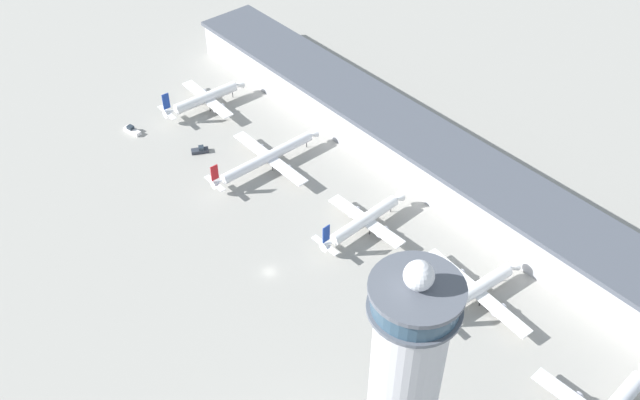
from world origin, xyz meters
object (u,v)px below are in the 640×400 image
at_px(airplane_gate_alpha, 205,98).
at_px(service_truck_catering, 200,150).
at_px(control_tower, 404,385).
at_px(airplane_gate_charlie, 364,220).
at_px(service_truck_fuel, 132,130).
at_px(airplane_gate_bravo, 267,158).
at_px(airplane_gate_delta, 474,291).

xyz_separation_m(airplane_gate_alpha, service_truck_catering, (22.45, -17.65, -3.79)).
height_order(control_tower, service_truck_catering, control_tower).
bearing_deg(airplane_gate_charlie, service_truck_fuel, -162.61).
xyz_separation_m(airplane_gate_bravo, airplane_gate_charlie, (45.82, 3.86, -0.16)).
bearing_deg(service_truck_fuel, airplane_gate_charlie, 17.39).
xyz_separation_m(airplane_gate_bravo, service_truck_catering, (-23.08, -13.39, -3.53)).
distance_m(airplane_gate_bravo, service_truck_catering, 26.91).
xyz_separation_m(airplane_gate_charlie, service_truck_fuel, (-95.94, -30.05, -3.28)).
bearing_deg(airplane_gate_charlie, airplane_gate_alpha, 179.75).
distance_m(airplane_gate_alpha, airplane_gate_charlie, 91.35).
relative_size(airplane_gate_charlie, airplane_gate_delta, 0.90).
bearing_deg(airplane_gate_bravo, airplane_gate_charlie, 4.82).
bearing_deg(control_tower, airplane_gate_delta, 111.64).
distance_m(airplane_gate_charlie, service_truck_catering, 71.11).
xyz_separation_m(control_tower, airplane_gate_bravo, (-109.34, 46.07, -28.83)).
bearing_deg(airplane_gate_bravo, service_truck_catering, -149.87).
bearing_deg(service_truck_catering, airplane_gate_charlie, 14.06).
bearing_deg(airplane_gate_bravo, control_tower, -22.85).
height_order(airplane_gate_delta, service_truck_fuel, airplane_gate_delta).
relative_size(airplane_gate_charlie, service_truck_fuel, 4.56).
height_order(airplane_gate_charlie, service_truck_catering, airplane_gate_charlie).
distance_m(airplane_gate_delta, service_truck_fuel, 142.22).
distance_m(control_tower, airplane_gate_delta, 65.03).
xyz_separation_m(airplane_gate_delta, service_truck_catering, (-111.01, -21.28, -3.07)).
bearing_deg(service_truck_fuel, airplane_gate_alpha, 81.43).
height_order(control_tower, airplane_gate_bravo, control_tower).
relative_size(airplane_gate_alpha, airplane_gate_delta, 0.90).
height_order(airplane_gate_bravo, service_truck_fuel, airplane_gate_bravo).
relative_size(airplane_gate_charlie, service_truck_catering, 5.33).
relative_size(airplane_gate_alpha, service_truck_catering, 5.30).
xyz_separation_m(airplane_gate_bravo, airplane_gate_delta, (87.93, 7.89, -0.46)).
bearing_deg(airplane_gate_charlie, service_truck_catering, -165.94).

